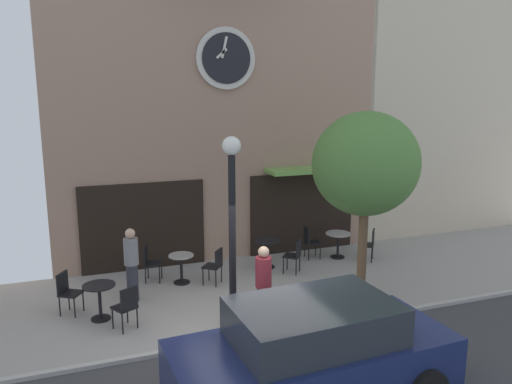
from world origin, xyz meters
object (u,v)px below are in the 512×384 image
(cafe_table_center, at_px, (338,240))
(pedestrian_grey, at_px, (132,264))
(cafe_table_near_door, at_px, (267,249))
(cafe_chair_outer, at_px, (67,290))
(parked_car_navy, at_px, (313,352))
(cafe_chair_corner, at_px, (310,240))
(cafe_chair_left_end, at_px, (127,305))
(cafe_chair_facing_wall, at_px, (369,242))
(cafe_chair_under_awning, at_px, (150,261))
(cafe_chair_near_lamp, at_px, (215,264))
(cafe_table_leftmost, at_px, (181,265))
(cafe_chair_curbside, at_px, (295,253))
(pedestrian_maroon, at_px, (263,286))
(street_tree, at_px, (366,165))
(cafe_table_near_curb, at_px, (100,296))
(street_lamp, at_px, (232,233))

(cafe_table_center, relative_size, pedestrian_grey, 0.43)
(cafe_table_near_door, relative_size, cafe_chair_outer, 0.84)
(parked_car_navy, bearing_deg, cafe_chair_corner, 64.34)
(cafe_chair_left_end, bearing_deg, cafe_chair_facing_wall, 15.97)
(cafe_table_center, bearing_deg, cafe_chair_under_awning, -180.00)
(cafe_chair_outer, xyz_separation_m, cafe_chair_near_lamp, (3.36, 0.50, 0.00))
(cafe_table_near_door, bearing_deg, cafe_chair_near_lamp, -157.03)
(cafe_table_leftmost, relative_size, pedestrian_grey, 0.43)
(cafe_table_center, distance_m, cafe_chair_curbside, 1.79)
(cafe_chair_facing_wall, relative_size, cafe_chair_under_awning, 1.00)
(cafe_table_center, bearing_deg, cafe_chair_outer, -170.04)
(cafe_chair_corner, relative_size, cafe_chair_facing_wall, 1.00)
(cafe_chair_outer, distance_m, cafe_chair_near_lamp, 3.40)
(cafe_chair_facing_wall, bearing_deg, parked_car_navy, -129.72)
(cafe_table_near_door, xyz_separation_m, cafe_chair_facing_wall, (2.84, -0.46, 0.02))
(cafe_chair_curbside, xyz_separation_m, pedestrian_maroon, (-1.83, -2.54, 0.33))
(cafe_chair_facing_wall, bearing_deg, pedestrian_grey, -175.48)
(street_tree, distance_m, cafe_chair_corner, 4.07)
(cafe_chair_facing_wall, bearing_deg, cafe_table_near_door, 170.75)
(cafe_table_near_curb, relative_size, cafe_chair_near_lamp, 0.84)
(cafe_table_near_curb, distance_m, pedestrian_grey, 1.11)
(street_lamp, height_order, cafe_table_center, street_lamp)
(cafe_chair_facing_wall, height_order, pedestrian_maroon, pedestrian_maroon)
(street_lamp, distance_m, street_tree, 3.21)
(cafe_table_near_curb, xyz_separation_m, pedestrian_maroon, (3.03, -1.45, 0.35))
(cafe_table_near_door, height_order, cafe_chair_outer, cafe_chair_outer)
(cafe_chair_corner, distance_m, cafe_chair_curbside, 1.26)
(pedestrian_maroon, distance_m, parked_car_navy, 2.48)
(street_lamp, relative_size, cafe_table_leftmost, 5.30)
(cafe_chair_corner, distance_m, pedestrian_grey, 5.17)
(cafe_table_near_curb, relative_size, pedestrian_grey, 0.45)
(cafe_chair_near_lamp, distance_m, pedestrian_grey, 2.04)
(cafe_chair_corner, xyz_separation_m, pedestrian_grey, (-5.00, -1.26, 0.33))
(cafe_chair_facing_wall, height_order, cafe_chair_near_lamp, same)
(pedestrian_maroon, height_order, pedestrian_grey, same)
(street_lamp, relative_size, cafe_table_near_door, 5.04)
(cafe_chair_under_awning, bearing_deg, cafe_chair_near_lamp, -27.29)
(pedestrian_maroon, bearing_deg, cafe_chair_near_lamp, 96.88)
(cafe_chair_outer, relative_size, parked_car_navy, 0.21)
(cafe_chair_outer, bearing_deg, cafe_table_center, 9.96)
(cafe_chair_under_awning, bearing_deg, cafe_table_leftmost, -28.48)
(pedestrian_maroon, bearing_deg, parked_car_navy, -93.29)
(cafe_table_leftmost, height_order, cafe_chair_curbside, cafe_chair_curbside)
(cafe_chair_facing_wall, bearing_deg, cafe_table_center, 142.16)
(cafe_chair_under_awning, bearing_deg, street_lamp, -68.68)
(cafe_chair_left_end, bearing_deg, pedestrian_maroon, -17.02)
(cafe_table_near_curb, relative_size, cafe_chair_corner, 0.84)
(cafe_chair_left_end, relative_size, parked_car_navy, 0.21)
(cafe_table_leftmost, xyz_separation_m, pedestrian_maroon, (1.05, -2.86, 0.39))
(street_lamp, distance_m, cafe_chair_facing_wall, 5.54)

